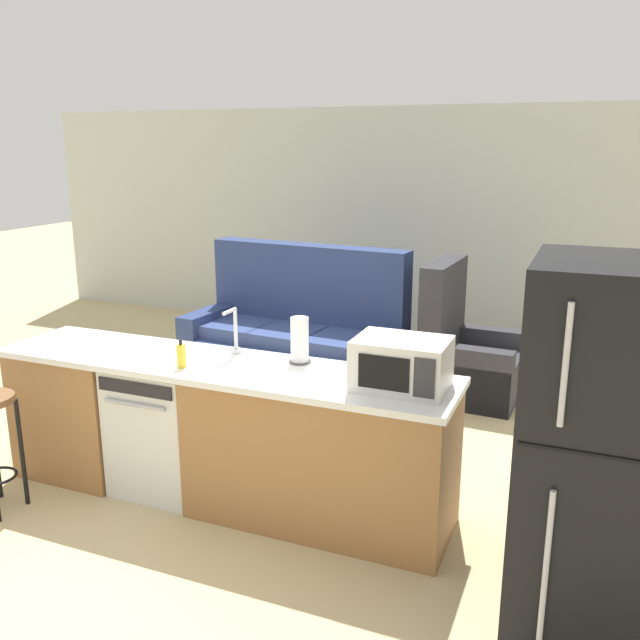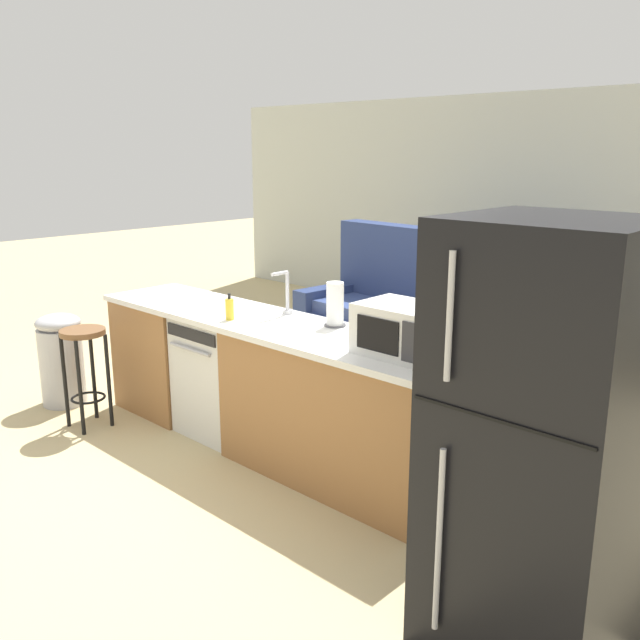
{
  "view_description": "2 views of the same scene",
  "coord_description": "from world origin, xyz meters",
  "px_view_note": "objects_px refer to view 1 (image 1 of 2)",
  "views": [
    {
      "loc": [
        2.21,
        -3.38,
        2.19
      ],
      "look_at": [
        0.49,
        0.8,
        1.01
      ],
      "focal_mm": 38.0,
      "sensor_mm": 36.0,
      "label": 1
    },
    {
      "loc": [
        3.39,
        -2.89,
        1.99
      ],
      "look_at": [
        0.22,
        0.47,
        0.82
      ],
      "focal_mm": 38.0,
      "sensor_mm": 36.0,
      "label": 2
    }
  ],
  "objects_px": {
    "dishwasher": "(167,426)",
    "paper_towel_roll": "(300,341)",
    "stove_range": "(600,455)",
    "couch": "(298,340)",
    "armchair": "(463,357)",
    "refrigerator": "(609,469)",
    "microwave": "(402,364)",
    "soap_bottle": "(181,356)"
  },
  "relations": [
    {
      "from": "paper_towel_roll",
      "to": "refrigerator",
      "type": "bearing_deg",
      "value": -23.31
    },
    {
      "from": "dishwasher",
      "to": "microwave",
      "type": "relative_size",
      "value": 1.68
    },
    {
      "from": "paper_towel_roll",
      "to": "couch",
      "type": "relative_size",
      "value": 0.14
    },
    {
      "from": "paper_towel_roll",
      "to": "couch",
      "type": "bearing_deg",
      "value": 114.54
    },
    {
      "from": "microwave",
      "to": "stove_range",
      "type": "bearing_deg",
      "value": 27.63
    },
    {
      "from": "dishwasher",
      "to": "stove_range",
      "type": "height_order",
      "value": "stove_range"
    },
    {
      "from": "stove_range",
      "to": "couch",
      "type": "xyz_separation_m",
      "value": [
        -2.67,
        1.68,
        -0.06
      ]
    },
    {
      "from": "refrigerator",
      "to": "microwave",
      "type": "xyz_separation_m",
      "value": [
        -1.05,
        0.55,
        0.16
      ]
    },
    {
      "from": "dishwasher",
      "to": "soap_bottle",
      "type": "height_order",
      "value": "soap_bottle"
    },
    {
      "from": "stove_range",
      "to": "microwave",
      "type": "bearing_deg",
      "value": -152.37
    },
    {
      "from": "stove_range",
      "to": "refrigerator",
      "type": "distance_m",
      "value": 1.18
    },
    {
      "from": "stove_range",
      "to": "couch",
      "type": "distance_m",
      "value": 3.15
    },
    {
      "from": "dishwasher",
      "to": "paper_towel_roll",
      "type": "relative_size",
      "value": 2.98
    },
    {
      "from": "stove_range",
      "to": "couch",
      "type": "bearing_deg",
      "value": 147.83
    },
    {
      "from": "dishwasher",
      "to": "couch",
      "type": "bearing_deg",
      "value": 91.74
    },
    {
      "from": "couch",
      "to": "microwave",
      "type": "bearing_deg",
      "value": -54.02
    },
    {
      "from": "stove_range",
      "to": "soap_bottle",
      "type": "height_order",
      "value": "soap_bottle"
    },
    {
      "from": "dishwasher",
      "to": "couch",
      "type": "relative_size",
      "value": 0.41
    },
    {
      "from": "stove_range",
      "to": "refrigerator",
      "type": "relative_size",
      "value": 0.51
    },
    {
      "from": "dishwasher",
      "to": "microwave",
      "type": "xyz_separation_m",
      "value": [
        1.55,
        -0.0,
        0.62
      ]
    },
    {
      "from": "dishwasher",
      "to": "paper_towel_roll",
      "type": "height_order",
      "value": "paper_towel_roll"
    },
    {
      "from": "armchair",
      "to": "refrigerator",
      "type": "bearing_deg",
      "value": -68.88
    },
    {
      "from": "microwave",
      "to": "soap_bottle",
      "type": "height_order",
      "value": "microwave"
    },
    {
      "from": "soap_bottle",
      "to": "paper_towel_roll",
      "type": "bearing_deg",
      "value": 30.05
    },
    {
      "from": "microwave",
      "to": "refrigerator",
      "type": "bearing_deg",
      "value": -27.57
    },
    {
      "from": "refrigerator",
      "to": "armchair",
      "type": "xyz_separation_m",
      "value": [
        -1.14,
        2.96,
        -0.53
      ]
    },
    {
      "from": "stove_range",
      "to": "armchair",
      "type": "relative_size",
      "value": 0.75
    },
    {
      "from": "microwave",
      "to": "paper_towel_roll",
      "type": "distance_m",
      "value": 0.72
    },
    {
      "from": "armchair",
      "to": "couch",
      "type": "bearing_deg",
      "value": -173.09
    },
    {
      "from": "soap_bottle",
      "to": "stove_range",
      "type": "bearing_deg",
      "value": 16.58
    },
    {
      "from": "refrigerator",
      "to": "paper_towel_roll",
      "type": "distance_m",
      "value": 1.9
    },
    {
      "from": "refrigerator",
      "to": "microwave",
      "type": "relative_size",
      "value": 3.51
    },
    {
      "from": "refrigerator",
      "to": "soap_bottle",
      "type": "height_order",
      "value": "refrigerator"
    },
    {
      "from": "microwave",
      "to": "paper_towel_roll",
      "type": "bearing_deg",
      "value": 163.7
    },
    {
      "from": "dishwasher",
      "to": "refrigerator",
      "type": "distance_m",
      "value": 2.7
    },
    {
      "from": "refrigerator",
      "to": "armchair",
      "type": "relative_size",
      "value": 1.46
    },
    {
      "from": "couch",
      "to": "armchair",
      "type": "height_order",
      "value": "couch"
    },
    {
      "from": "microwave",
      "to": "armchair",
      "type": "relative_size",
      "value": 0.42
    },
    {
      "from": "refrigerator",
      "to": "couch",
      "type": "bearing_deg",
      "value": 133.86
    },
    {
      "from": "paper_towel_roll",
      "to": "armchair",
      "type": "height_order",
      "value": "armchair"
    },
    {
      "from": "stove_range",
      "to": "soap_bottle",
      "type": "distance_m",
      "value": 2.51
    },
    {
      "from": "refrigerator",
      "to": "soap_bottle",
      "type": "distance_m",
      "value": 2.39
    }
  ]
}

